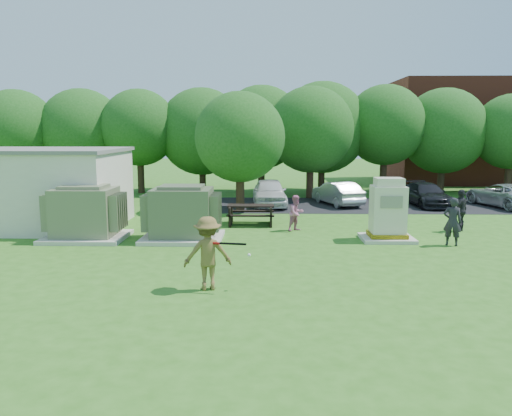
{
  "coord_description": "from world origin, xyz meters",
  "views": [
    {
      "loc": [
        0.44,
        -14.01,
        4.1
      ],
      "look_at": [
        0.0,
        4.0,
        1.3
      ],
      "focal_mm": 35.0,
      "sensor_mm": 36.0,
      "label": 1
    }
  ],
  "objects_px": {
    "generator_cabinet": "(388,213)",
    "picnic_table": "(251,212)",
    "transformer_left": "(85,214)",
    "person_walking_right": "(461,210)",
    "person_at_picnic": "(296,213)",
    "car_white": "(269,192)",
    "transformer_right": "(182,214)",
    "car_silver_a": "(337,193)",
    "batter": "(208,253)",
    "car_dark": "(426,194)",
    "car_silver_b": "(503,195)",
    "person_by_generator": "(452,222)"
  },
  "relations": [
    {
      "from": "person_by_generator",
      "to": "car_silver_a",
      "type": "bearing_deg",
      "value": -56.91
    },
    {
      "from": "generator_cabinet",
      "to": "picnic_table",
      "type": "distance_m",
      "value": 6.09
    },
    {
      "from": "person_at_picnic",
      "to": "car_silver_a",
      "type": "relative_size",
      "value": 0.38
    },
    {
      "from": "transformer_right",
      "to": "generator_cabinet",
      "type": "distance_m",
      "value": 7.74
    },
    {
      "from": "transformer_right",
      "to": "car_silver_b",
      "type": "height_order",
      "value": "transformer_right"
    },
    {
      "from": "generator_cabinet",
      "to": "picnic_table",
      "type": "bearing_deg",
      "value": 150.07
    },
    {
      "from": "transformer_left",
      "to": "batter",
      "type": "distance_m",
      "value": 8.04
    },
    {
      "from": "car_white",
      "to": "car_dark",
      "type": "distance_m",
      "value": 8.63
    },
    {
      "from": "transformer_right",
      "to": "car_silver_a",
      "type": "distance_m",
      "value": 11.6
    },
    {
      "from": "car_silver_a",
      "to": "car_dark",
      "type": "relative_size",
      "value": 0.92
    },
    {
      "from": "transformer_right",
      "to": "person_walking_right",
      "type": "distance_m",
      "value": 11.29
    },
    {
      "from": "person_at_picnic",
      "to": "car_silver_b",
      "type": "height_order",
      "value": "person_at_picnic"
    },
    {
      "from": "transformer_left",
      "to": "car_silver_a",
      "type": "distance_m",
      "value": 14.17
    },
    {
      "from": "transformer_right",
      "to": "car_silver_a",
      "type": "height_order",
      "value": "transformer_right"
    },
    {
      "from": "car_white",
      "to": "car_dark",
      "type": "bearing_deg",
      "value": -1.54
    },
    {
      "from": "transformer_right",
      "to": "car_silver_a",
      "type": "relative_size",
      "value": 0.76
    },
    {
      "from": "person_at_picnic",
      "to": "car_white",
      "type": "xyz_separation_m",
      "value": [
        -1.09,
        6.94,
        0.01
      ]
    },
    {
      "from": "person_walking_right",
      "to": "car_silver_a",
      "type": "bearing_deg",
      "value": -111.33
    },
    {
      "from": "person_at_picnic",
      "to": "car_white",
      "type": "distance_m",
      "value": 7.03
    },
    {
      "from": "picnic_table",
      "to": "car_dark",
      "type": "distance_m",
      "value": 11.11
    },
    {
      "from": "car_dark",
      "to": "car_silver_b",
      "type": "xyz_separation_m",
      "value": [
        4.12,
        -0.18,
        0.01
      ]
    },
    {
      "from": "transformer_left",
      "to": "car_silver_b",
      "type": "height_order",
      "value": "transformer_left"
    },
    {
      "from": "transformer_left",
      "to": "car_silver_a",
      "type": "xyz_separation_m",
      "value": [
        10.81,
        9.16,
        -0.32
      ]
    },
    {
      "from": "generator_cabinet",
      "to": "car_silver_b",
      "type": "height_order",
      "value": "generator_cabinet"
    },
    {
      "from": "batter",
      "to": "car_silver_a",
      "type": "bearing_deg",
      "value": -121.74
    },
    {
      "from": "person_at_picnic",
      "to": "generator_cabinet",
      "type": "bearing_deg",
      "value": -64.53
    },
    {
      "from": "transformer_right",
      "to": "transformer_left",
      "type": "bearing_deg",
      "value": 180.0
    },
    {
      "from": "batter",
      "to": "car_silver_b",
      "type": "distance_m",
      "value": 20.59
    },
    {
      "from": "person_at_picnic",
      "to": "person_walking_right",
      "type": "relative_size",
      "value": 0.86
    },
    {
      "from": "picnic_table",
      "to": "batter",
      "type": "xyz_separation_m",
      "value": [
        -0.81,
        -9.09,
        0.41
      ]
    },
    {
      "from": "generator_cabinet",
      "to": "person_walking_right",
      "type": "distance_m",
      "value": 3.83
    },
    {
      "from": "picnic_table",
      "to": "car_dark",
      "type": "bearing_deg",
      "value": 31.68
    },
    {
      "from": "batter",
      "to": "person_at_picnic",
      "type": "height_order",
      "value": "batter"
    },
    {
      "from": "transformer_right",
      "to": "car_white",
      "type": "bearing_deg",
      "value": 69.15
    },
    {
      "from": "transformer_left",
      "to": "generator_cabinet",
      "type": "bearing_deg",
      "value": 0.39
    },
    {
      "from": "transformer_left",
      "to": "car_silver_a",
      "type": "bearing_deg",
      "value": 40.28
    },
    {
      "from": "car_dark",
      "to": "generator_cabinet",
      "type": "bearing_deg",
      "value": -120.97
    },
    {
      "from": "transformer_left",
      "to": "person_by_generator",
      "type": "xyz_separation_m",
      "value": [
        13.56,
        -0.77,
        -0.1
      ]
    },
    {
      "from": "person_walking_right",
      "to": "picnic_table",
      "type": "bearing_deg",
      "value": -58.55
    },
    {
      "from": "person_at_picnic",
      "to": "transformer_right",
      "type": "bearing_deg",
      "value": 164.06
    },
    {
      "from": "transformer_left",
      "to": "person_walking_right",
      "type": "xyz_separation_m",
      "value": [
        14.84,
        1.83,
        -0.1
      ]
    },
    {
      "from": "transformer_left",
      "to": "car_dark",
      "type": "bearing_deg",
      "value": 29.75
    },
    {
      "from": "car_silver_b",
      "to": "picnic_table",
      "type": "bearing_deg",
      "value": 7.17
    },
    {
      "from": "transformer_right",
      "to": "person_at_picnic",
      "type": "height_order",
      "value": "transformer_right"
    },
    {
      "from": "person_at_picnic",
      "to": "car_white",
      "type": "height_order",
      "value": "car_white"
    },
    {
      "from": "person_at_picnic",
      "to": "person_walking_right",
      "type": "bearing_deg",
      "value": -37.17
    },
    {
      "from": "person_walking_right",
      "to": "car_silver_b",
      "type": "xyz_separation_m",
      "value": [
        4.91,
        6.93,
        -0.24
      ]
    },
    {
      "from": "generator_cabinet",
      "to": "car_white",
      "type": "height_order",
      "value": "generator_cabinet"
    },
    {
      "from": "generator_cabinet",
      "to": "batter",
      "type": "height_order",
      "value": "generator_cabinet"
    },
    {
      "from": "transformer_left",
      "to": "car_silver_a",
      "type": "relative_size",
      "value": 0.76
    }
  ]
}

